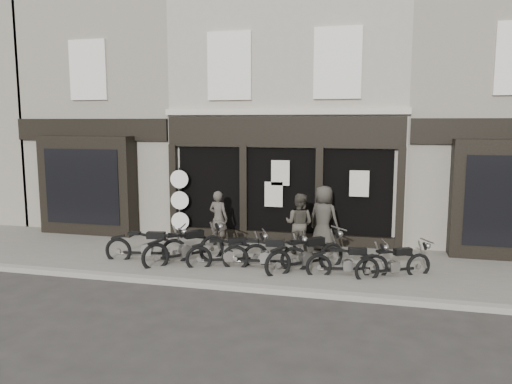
% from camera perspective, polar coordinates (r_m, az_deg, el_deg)
% --- Properties ---
extents(ground_plane, '(90.00, 90.00, 0.00)m').
position_cam_1_polar(ground_plane, '(12.56, 0.20, -9.36)').
color(ground_plane, '#2D2B28').
rests_on(ground_plane, ground).
extents(pavement, '(30.00, 4.20, 0.12)m').
position_cam_1_polar(pavement, '(13.38, 1.13, -7.99)').
color(pavement, '#67625B').
rests_on(pavement, ground_plane).
extents(kerb, '(30.00, 0.25, 0.13)m').
position_cam_1_polar(kerb, '(11.39, -1.33, -10.87)').
color(kerb, gray).
rests_on(kerb, ground_plane).
extents(central_building, '(7.30, 6.22, 8.34)m').
position_cam_1_polar(central_building, '(17.82, 4.85, 9.07)').
color(central_building, '#AEA495').
rests_on(central_building, ground).
extents(neighbour_left, '(5.60, 6.73, 8.34)m').
position_cam_1_polar(neighbour_left, '(19.81, -13.84, 8.64)').
color(neighbour_left, gray).
rests_on(neighbour_left, ground).
extents(neighbour_right, '(5.60, 6.73, 8.34)m').
position_cam_1_polar(neighbour_right, '(17.87, 25.57, 8.18)').
color(neighbour_right, gray).
rests_on(neighbour_right, ground).
extents(motorcycle_0, '(2.22, 0.70, 1.07)m').
position_cam_1_polar(motorcycle_0, '(13.57, -12.30, -6.35)').
color(motorcycle_0, black).
rests_on(motorcycle_0, ground).
extents(motorcycle_1, '(1.79, 1.87, 1.12)m').
position_cam_1_polar(motorcycle_1, '(13.21, -8.06, -6.55)').
color(motorcycle_1, black).
rests_on(motorcycle_1, ground).
extents(motorcycle_2, '(2.00, 1.07, 1.01)m').
position_cam_1_polar(motorcycle_2, '(12.76, -3.16, -7.20)').
color(motorcycle_2, black).
rests_on(motorcycle_2, ground).
extents(motorcycle_3, '(2.16, 0.61, 1.04)m').
position_cam_1_polar(motorcycle_3, '(12.57, 1.11, -7.39)').
color(motorcycle_3, black).
rests_on(motorcycle_3, ground).
extents(motorcycle_4, '(1.86, 1.73, 1.10)m').
position_cam_1_polar(motorcycle_4, '(12.47, 5.76, -7.45)').
color(motorcycle_4, black).
rests_on(motorcycle_4, ground).
extents(motorcycle_5, '(1.95, 0.73, 0.95)m').
position_cam_1_polar(motorcycle_5, '(12.23, 10.48, -8.14)').
color(motorcycle_5, black).
rests_on(motorcycle_5, ground).
extents(motorcycle_6, '(1.81, 1.19, 0.95)m').
position_cam_1_polar(motorcycle_6, '(12.37, 15.51, -8.11)').
color(motorcycle_6, black).
rests_on(motorcycle_6, ground).
extents(man_left, '(0.67, 0.51, 1.63)m').
position_cam_1_polar(man_left, '(14.76, -4.32, -3.00)').
color(man_left, '#464039').
rests_on(man_left, pavement).
extents(man_centre, '(0.93, 0.79, 1.69)m').
position_cam_1_polar(man_centre, '(13.85, 4.96, -3.62)').
color(man_centre, '#423E35').
rests_on(man_centre, pavement).
extents(man_right, '(1.07, 0.91, 1.86)m').
position_cam_1_polar(man_right, '(14.22, 7.74, -3.00)').
color(man_right, '#37342E').
rests_on(man_right, pavement).
extents(advert_sign_post, '(0.57, 0.37, 2.34)m').
position_cam_1_polar(advert_sign_post, '(15.76, -8.65, -1.59)').
color(advert_sign_post, black).
rests_on(advert_sign_post, ground).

